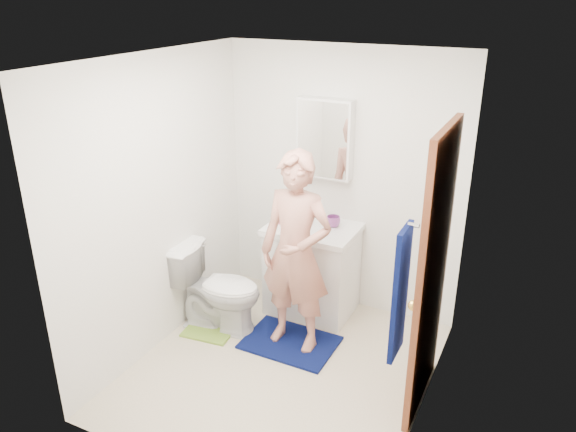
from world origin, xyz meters
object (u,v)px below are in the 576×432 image
Objects in this scene: medicine_cabinet at (325,138)px; toilet at (218,288)px; soap_dispenser at (283,214)px; toothbrush_cup at (333,222)px; vanity_cabinet at (312,271)px; towel at (400,293)px; man at (296,253)px.

medicine_cabinet reaches higher than toilet.
soap_dispenser reaches higher than toothbrush_cup.
towel reaches higher than vanity_cabinet.
toilet is (-0.62, -0.63, -0.01)m from vanity_cabinet.
toothbrush_cup is (0.78, 0.70, 0.51)m from toilet.
soap_dispenser is at bearing 135.23° from towel.
toilet is (-1.80, 0.86, -0.86)m from towel.
vanity_cabinet is 0.61m from soap_dispenser.
vanity_cabinet is 1.14× the size of medicine_cabinet.
toilet is 0.46× the size of man.
toilet is at bearing -137.92° from toothbrush_cup.
medicine_cabinet is 1.60m from toilet.
medicine_cabinet is 2.11m from towel.
man reaches higher than toothbrush_cup.
towel is at bearing -55.39° from medicine_cabinet.
medicine_cabinet is 5.58× the size of toothbrush_cup.
man is (0.10, -0.56, 0.46)m from vanity_cabinet.
soap_dispenser is at bearing 127.68° from man.
vanity_cabinet is 0.48× the size of man.
toilet is at bearing -126.03° from medicine_cabinet.
vanity_cabinet is 1.00× the size of towel.
medicine_cabinet reaches higher than man.
medicine_cabinet is 1.09m from man.
towel is at bearing -56.89° from toothbrush_cup.
vanity_cabinet is 1.03× the size of toilet.
toilet is 1.17m from toothbrush_cup.
toothbrush_cup is (0.16, 0.08, 0.50)m from vanity_cabinet.
toothbrush_cup is at bearing -54.64° from toilet.
man reaches higher than toilet.
toothbrush_cup reaches higher than vanity_cabinet.
towel reaches higher than toothbrush_cup.
vanity_cabinet is at bearing -154.06° from toothbrush_cup.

